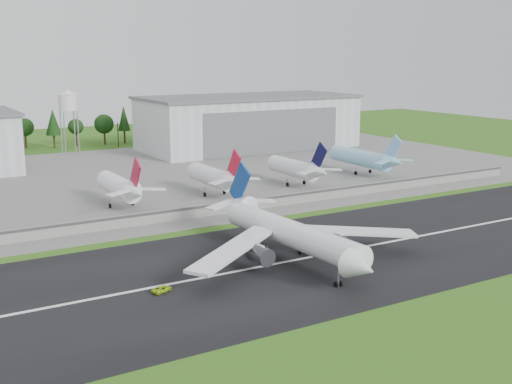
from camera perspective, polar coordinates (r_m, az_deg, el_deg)
ground at (r=135.28m, az=6.67°, el=-7.06°), size 600.00×600.00×0.00m
runway at (r=142.90m, az=4.24°, el=-5.93°), size 320.00×60.00×0.10m
runway_centerline at (r=142.88m, az=4.24°, el=-5.91°), size 220.00×1.00×0.02m
apron at (r=238.77m, az=-10.97°, el=1.23°), size 320.00×150.00×0.10m
blast_fence at (r=179.74m, az=-3.94°, el=-1.56°), size 240.00×0.61×3.50m
hangar_east at (r=308.66m, az=-0.68°, el=6.25°), size 102.00×47.00×25.20m
water_tower at (r=296.11m, az=-16.39°, el=7.83°), size 8.40×8.40×29.40m
utility_poles at (r=314.36m, az=-15.92°, el=3.57°), size 230.00×3.00×12.00m
treeline at (r=328.77m, az=-16.60°, el=3.89°), size 320.00×16.00×22.00m
main_airliner at (r=139.39m, az=3.29°, el=-4.30°), size 57.18×59.23×18.17m
ground_vehicle at (r=124.33m, az=-8.38°, el=-8.52°), size 4.74×3.61×1.20m
parked_jet_red_a at (r=191.41m, az=-11.80°, el=0.42°), size 7.36×31.29×16.77m
parked_jet_red_b at (r=203.15m, az=-3.55°, el=1.32°), size 7.36×31.29×16.76m
parked_jet_navy at (r=218.93m, az=3.79°, el=2.10°), size 7.36×31.29×16.74m
parked_jet_skyblue at (r=243.20m, az=9.74°, el=2.97°), size 7.36×37.29×16.84m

